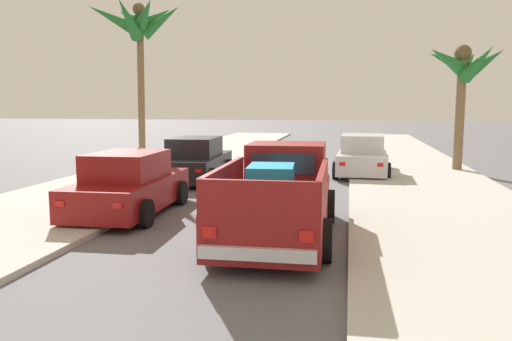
{
  "coord_description": "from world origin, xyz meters",
  "views": [
    {
      "loc": [
        2.52,
        -2.06,
        2.71
      ],
      "look_at": [
        0.46,
        9.12,
        1.2
      ],
      "focal_mm": 35.61,
      "sensor_mm": 36.0,
      "label": 1
    }
  ],
  "objects_px": {
    "pickup_truck": "(279,198)",
    "palm_tree_right_fore": "(138,26)",
    "car_left_mid": "(129,185)",
    "car_left_near": "(362,156)",
    "car_right_mid": "(196,161)",
    "palm_tree_right_back": "(464,69)"
  },
  "relations": [
    {
      "from": "car_left_near",
      "to": "car_right_mid",
      "type": "height_order",
      "value": "same"
    },
    {
      "from": "palm_tree_right_back",
      "to": "pickup_truck",
      "type": "bearing_deg",
      "value": -117.41
    },
    {
      "from": "pickup_truck",
      "to": "palm_tree_right_back",
      "type": "xyz_separation_m",
      "value": [
        5.67,
        10.93,
        3.21
      ]
    },
    {
      "from": "pickup_truck",
      "to": "car_right_mid",
      "type": "height_order",
      "value": "pickup_truck"
    },
    {
      "from": "car_left_mid",
      "to": "car_right_mid",
      "type": "xyz_separation_m",
      "value": [
        0.02,
        5.44,
        0.0
      ]
    },
    {
      "from": "car_left_near",
      "to": "palm_tree_right_fore",
      "type": "height_order",
      "value": "palm_tree_right_fore"
    },
    {
      "from": "car_left_mid",
      "to": "palm_tree_right_fore",
      "type": "xyz_separation_m",
      "value": [
        -3.48,
        8.97,
        5.2
      ]
    },
    {
      "from": "pickup_truck",
      "to": "car_left_mid",
      "type": "bearing_deg",
      "value": 160.48
    },
    {
      "from": "car_right_mid",
      "to": "palm_tree_right_back",
      "type": "xyz_separation_m",
      "value": [
        9.56,
        4.1,
        3.3
      ]
    },
    {
      "from": "car_left_near",
      "to": "palm_tree_right_back",
      "type": "distance_m",
      "value": 5.24
    },
    {
      "from": "pickup_truck",
      "to": "palm_tree_right_fore",
      "type": "bearing_deg",
      "value": 125.49
    },
    {
      "from": "pickup_truck",
      "to": "palm_tree_right_fore",
      "type": "distance_m",
      "value": 13.71
    },
    {
      "from": "palm_tree_right_fore",
      "to": "palm_tree_right_back",
      "type": "xyz_separation_m",
      "value": [
        13.05,
        0.57,
        -1.9
      ]
    },
    {
      "from": "car_left_mid",
      "to": "car_right_mid",
      "type": "distance_m",
      "value": 5.44
    },
    {
      "from": "car_left_near",
      "to": "palm_tree_right_back",
      "type": "xyz_separation_m",
      "value": [
        3.8,
        1.46,
        3.3
      ]
    },
    {
      "from": "car_left_near",
      "to": "car_left_mid",
      "type": "bearing_deg",
      "value": -125.57
    },
    {
      "from": "palm_tree_right_fore",
      "to": "car_left_mid",
      "type": "bearing_deg",
      "value": -68.81
    },
    {
      "from": "pickup_truck",
      "to": "palm_tree_right_fore",
      "type": "relative_size",
      "value": 0.75
    },
    {
      "from": "car_right_mid",
      "to": "palm_tree_right_fore",
      "type": "height_order",
      "value": "palm_tree_right_fore"
    },
    {
      "from": "car_left_near",
      "to": "car_left_mid",
      "type": "distance_m",
      "value": 9.93
    },
    {
      "from": "pickup_truck",
      "to": "car_left_near",
      "type": "height_order",
      "value": "pickup_truck"
    },
    {
      "from": "pickup_truck",
      "to": "car_left_mid",
      "type": "xyz_separation_m",
      "value": [
        -3.91,
        1.39,
        -0.08
      ]
    }
  ]
}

